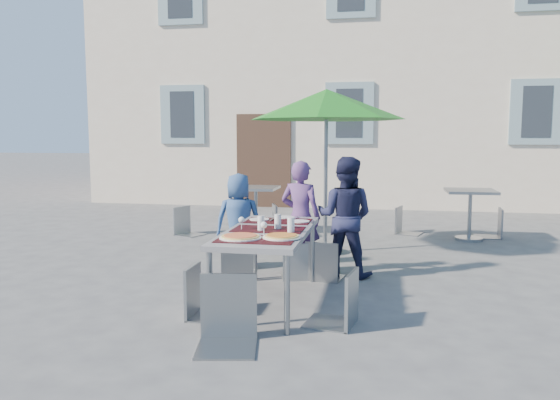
% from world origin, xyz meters
% --- Properties ---
extents(ground, '(90.00, 90.00, 0.00)m').
position_xyz_m(ground, '(0.00, 0.00, 0.00)').
color(ground, '#49484B').
rests_on(ground, ground).
extents(building, '(13.60, 8.20, 11.10)m').
position_xyz_m(building, '(-0.00, 11.50, 4.85)').
color(building, beige).
rests_on(building, ground).
extents(dining_table, '(0.80, 1.85, 0.76)m').
position_xyz_m(dining_table, '(-0.36, 0.11, 0.70)').
color(dining_table, '#504F55').
rests_on(dining_table, ground).
extents(pizza_near_left, '(0.39, 0.39, 0.03)m').
position_xyz_m(pizza_near_left, '(-0.51, -0.42, 0.77)').
color(pizza_near_left, white).
rests_on(pizza_near_left, dining_table).
extents(pizza_near_right, '(0.35, 0.35, 0.03)m').
position_xyz_m(pizza_near_right, '(-0.15, -0.34, 0.77)').
color(pizza_near_right, white).
rests_on(pizza_near_right, dining_table).
extents(glassware, '(0.58, 0.45, 0.15)m').
position_xyz_m(glassware, '(-0.31, 0.03, 0.83)').
color(glassware, silver).
rests_on(glassware, dining_table).
extents(place_settings, '(0.72, 0.49, 0.01)m').
position_xyz_m(place_settings, '(-0.35, 0.74, 0.76)').
color(place_settings, white).
rests_on(place_settings, dining_table).
extents(child_0, '(0.65, 0.48, 1.22)m').
position_xyz_m(child_0, '(-1.03, 1.49, 0.61)').
color(child_0, '#2E4D80').
rests_on(child_0, ground).
extents(child_1, '(0.57, 0.44, 1.39)m').
position_xyz_m(child_1, '(-0.22, 1.34, 0.69)').
color(child_1, '#58366F').
rests_on(child_1, ground).
extents(child_2, '(0.76, 0.53, 1.44)m').
position_xyz_m(child_2, '(0.32, 1.33, 0.72)').
color(child_2, '#1C1E3D').
rests_on(child_2, ground).
extents(chair_0, '(0.50, 0.50, 0.86)m').
position_xyz_m(chair_0, '(-0.91, 0.89, 0.50)').
color(chair_0, gray).
rests_on(chair_0, ground).
extents(chair_1, '(0.46, 0.47, 0.84)m').
position_xyz_m(chair_1, '(-0.20, 1.05, 0.49)').
color(chair_1, '#91979C').
rests_on(chair_1, ground).
extents(chair_2, '(0.46, 0.46, 0.89)m').
position_xyz_m(chair_2, '(0.10, 1.06, 0.52)').
color(chair_2, gray).
rests_on(chair_2, ground).
extents(chair_3, '(0.41, 0.40, 0.91)m').
position_xyz_m(chair_3, '(-0.88, -0.44, 0.53)').
color(chair_3, gray).
rests_on(chair_3, ground).
extents(chair_4, '(0.49, 0.49, 0.95)m').
position_xyz_m(chair_4, '(0.41, -0.44, 0.55)').
color(chair_4, gray).
rests_on(chair_4, ground).
extents(chair_5, '(0.55, 0.55, 1.06)m').
position_xyz_m(chair_5, '(-0.46, -1.05, 0.63)').
color(chair_5, gray).
rests_on(chair_5, ground).
extents(patio_umbrella, '(2.20, 2.20, 2.34)m').
position_xyz_m(patio_umbrella, '(-0.04, 2.60, 2.10)').
color(patio_umbrella, '#9B9EA2').
rests_on(patio_umbrella, ground).
extents(cafe_table_0, '(0.75, 0.75, 0.80)m').
position_xyz_m(cafe_table_0, '(-1.40, 4.05, 0.57)').
color(cafe_table_0, '#9B9EA2').
rests_on(cafe_table_0, ground).
extents(bg_chair_l_0, '(0.53, 0.53, 0.91)m').
position_xyz_m(bg_chair_l_0, '(-2.53, 3.61, 0.53)').
color(bg_chair_l_0, gray).
rests_on(bg_chair_l_0, ground).
extents(bg_chair_r_0, '(0.58, 0.58, 1.03)m').
position_xyz_m(bg_chair_r_0, '(-1.09, 3.62, 0.61)').
color(bg_chair_r_0, gray).
rests_on(bg_chair_r_0, ground).
extents(cafe_table_1, '(0.77, 0.77, 0.82)m').
position_xyz_m(cafe_table_1, '(2.17, 3.99, 0.59)').
color(cafe_table_1, '#9B9EA2').
rests_on(cafe_table_1, ground).
extents(bg_chair_l_1, '(0.49, 0.49, 0.89)m').
position_xyz_m(bg_chair_l_1, '(1.15, 4.39, 0.51)').
color(bg_chair_l_1, gray).
rests_on(bg_chair_l_1, ground).
extents(bg_chair_r_1, '(0.44, 0.44, 0.93)m').
position_xyz_m(bg_chair_r_1, '(2.61, 4.28, 0.55)').
color(bg_chair_r_1, gray).
rests_on(bg_chair_r_1, ground).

